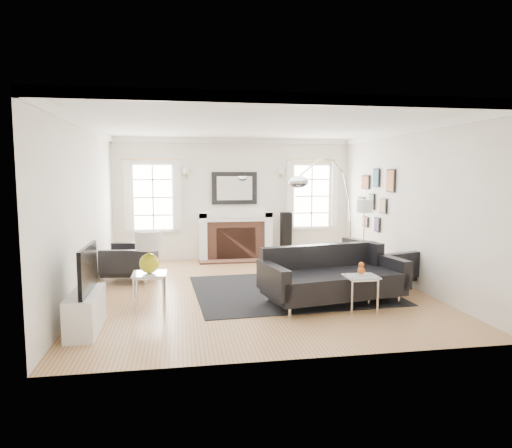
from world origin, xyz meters
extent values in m
plane|color=#925F3D|center=(0.00, 0.00, 0.00)|extent=(6.00, 6.00, 0.00)
cube|color=white|center=(0.00, 3.00, 1.40)|extent=(5.50, 0.04, 2.80)
cube|color=white|center=(0.00, -3.00, 1.40)|extent=(5.50, 0.04, 2.80)
cube|color=white|center=(-2.75, 0.00, 1.40)|extent=(0.04, 6.00, 2.80)
cube|color=white|center=(2.75, 0.00, 1.40)|extent=(0.04, 6.00, 2.80)
cube|color=white|center=(0.00, 0.00, 2.80)|extent=(5.50, 6.00, 0.02)
cube|color=white|center=(0.00, 0.00, 2.74)|extent=(5.50, 6.00, 0.12)
cube|color=white|center=(-0.75, 2.80, 0.55)|extent=(0.18, 0.38, 1.10)
cube|color=white|center=(0.75, 2.80, 0.55)|extent=(0.18, 0.38, 1.10)
cube|color=white|center=(0.00, 2.80, 1.05)|extent=(1.70, 0.38, 0.12)
cube|color=white|center=(0.00, 2.80, 0.95)|extent=(1.50, 0.34, 0.10)
cube|color=brown|center=(0.00, 2.82, 0.45)|extent=(1.30, 0.30, 0.90)
cube|color=black|center=(0.00, 2.72, 0.38)|extent=(0.90, 0.10, 0.76)
cube|color=brown|center=(0.00, 2.55, 0.02)|extent=(1.70, 0.50, 0.04)
cube|color=black|center=(0.00, 2.96, 1.65)|extent=(1.05, 0.06, 0.75)
cube|color=white|center=(0.00, 2.92, 1.65)|extent=(0.82, 0.02, 0.55)
cube|color=white|center=(-1.85, 2.97, 1.45)|extent=(1.00, 0.05, 1.60)
cube|color=white|center=(-1.85, 2.94, 1.45)|extent=(0.84, 0.02, 1.44)
cube|color=white|center=(-2.40, 2.87, 1.50)|extent=(0.14, 0.05, 1.55)
cube|color=white|center=(-1.30, 2.87, 1.50)|extent=(0.14, 0.05, 1.55)
cube|color=white|center=(1.85, 2.97, 1.45)|extent=(1.00, 0.05, 1.60)
cube|color=white|center=(1.85, 2.94, 1.45)|extent=(0.84, 0.02, 1.44)
cube|color=white|center=(1.30, 2.87, 1.50)|extent=(0.14, 0.05, 1.55)
cube|color=white|center=(2.40, 2.87, 1.50)|extent=(0.14, 0.05, 1.55)
cube|color=black|center=(2.72, 0.60, 1.85)|extent=(0.03, 0.34, 0.44)
cube|color=#B86331|center=(2.70, 0.60, 1.85)|extent=(0.01, 0.29, 0.39)
cube|color=black|center=(2.72, 1.25, 1.90)|extent=(0.03, 0.28, 0.38)
cube|color=#2B6177|center=(2.70, 1.25, 1.90)|extent=(0.01, 0.23, 0.33)
cube|color=black|center=(2.72, 1.80, 1.80)|extent=(0.03, 0.40, 0.30)
cube|color=#97472E|center=(2.70, 1.80, 1.80)|extent=(0.01, 0.35, 0.25)
cube|color=black|center=(2.72, 0.90, 1.35)|extent=(0.03, 0.30, 0.30)
cube|color=#A07849|center=(2.70, 0.90, 1.35)|extent=(0.01, 0.25, 0.25)
cube|color=black|center=(2.72, 1.45, 1.40)|extent=(0.03, 0.26, 0.34)
cube|color=#47774B|center=(2.70, 1.45, 1.40)|extent=(0.01, 0.21, 0.29)
cube|color=black|center=(2.72, 2.00, 1.35)|extent=(0.03, 0.32, 0.24)
cube|color=#969A42|center=(2.70, 2.00, 1.35)|extent=(0.01, 0.27, 0.19)
cube|color=black|center=(2.72, 1.15, 0.95)|extent=(0.03, 0.24, 0.30)
cube|color=#503469|center=(2.70, 1.15, 0.95)|extent=(0.01, 0.19, 0.25)
cube|color=black|center=(2.72, 1.75, 0.95)|extent=(0.03, 0.28, 0.22)
cube|color=#8E537B|center=(2.70, 1.75, 0.95)|extent=(0.01, 0.23, 0.17)
cube|color=white|center=(-2.45, -1.70, 0.25)|extent=(0.35, 1.00, 0.50)
cube|color=black|center=(-2.40, -1.70, 0.80)|extent=(0.05, 1.00, 0.58)
cube|color=black|center=(0.59, -0.14, 0.01)|extent=(3.35, 2.85, 0.01)
cube|color=black|center=(1.05, -1.03, 0.32)|extent=(2.19, 1.33, 0.34)
cube|color=black|center=(0.96, -0.61, 0.57)|extent=(2.04, 0.54, 0.57)
cube|color=black|center=(0.06, -1.22, 0.45)|extent=(0.34, 0.98, 0.43)
cube|color=black|center=(2.03, -0.85, 0.45)|extent=(0.34, 0.98, 0.43)
cube|color=black|center=(-2.20, 1.08, 0.30)|extent=(0.96, 0.96, 0.33)
cube|color=black|center=(-1.81, 1.03, 0.54)|extent=(0.25, 0.88, 0.54)
cube|color=black|center=(-2.15, 1.51, 0.43)|extent=(0.88, 0.23, 0.41)
cube|color=black|center=(-2.25, 0.64, 0.43)|extent=(0.88, 0.23, 0.41)
cube|color=black|center=(2.20, -0.15, 0.32)|extent=(1.14, 1.14, 0.34)
cube|color=black|center=(1.81, -0.27, 0.57)|extent=(0.43, 0.91, 0.57)
cube|color=black|center=(2.34, -0.58, 0.45)|extent=(0.90, 0.41, 0.43)
cube|color=black|center=(2.06, 0.28, 0.45)|extent=(0.90, 0.41, 0.43)
cube|color=silver|center=(0.72, -0.45, 0.34)|extent=(0.79, 0.79, 0.02)
cylinder|color=silver|center=(0.37, -0.80, 0.17)|extent=(0.04, 0.04, 0.35)
cylinder|color=silver|center=(1.07, -0.80, 0.17)|extent=(0.04, 0.04, 0.35)
cylinder|color=silver|center=(0.37, -0.10, 0.17)|extent=(0.04, 0.04, 0.35)
cylinder|color=silver|center=(1.07, -0.10, 0.17)|extent=(0.04, 0.04, 0.35)
cube|color=silver|center=(-1.71, -0.86, 0.53)|extent=(0.49, 0.49, 0.02)
cylinder|color=silver|center=(-1.91, -1.07, 0.27)|extent=(0.04, 0.04, 0.54)
cylinder|color=silver|center=(-1.50, -1.07, 0.27)|extent=(0.04, 0.04, 0.54)
cylinder|color=silver|center=(-1.91, -0.66, 0.27)|extent=(0.04, 0.04, 0.54)
cylinder|color=silver|center=(-1.50, -0.66, 0.27)|extent=(0.04, 0.04, 0.54)
cube|color=silver|center=(1.32, -1.43, 0.50)|extent=(0.47, 0.39, 0.02)
cylinder|color=silver|center=(1.13, -1.59, 0.26)|extent=(0.04, 0.04, 0.51)
cylinder|color=silver|center=(1.52, -1.59, 0.26)|extent=(0.04, 0.04, 0.51)
cylinder|color=silver|center=(1.13, -1.27, 0.26)|extent=(0.04, 0.04, 0.51)
cylinder|color=silver|center=(1.52, -1.27, 0.26)|extent=(0.04, 0.04, 0.51)
sphere|color=gold|center=(-1.71, -0.86, 0.68)|extent=(0.29, 0.29, 0.29)
cylinder|color=gold|center=(-1.71, -0.86, 0.83)|extent=(0.04, 0.04, 0.12)
cylinder|color=white|center=(-1.71, -0.86, 1.02)|extent=(0.39, 0.39, 0.27)
sphere|color=#B44D17|center=(1.32, -1.43, 0.59)|extent=(0.12, 0.12, 0.12)
sphere|color=#B44D17|center=(1.32, -1.43, 0.68)|extent=(0.08, 0.08, 0.08)
cube|color=silver|center=(2.00, 0.76, 0.10)|extent=(0.24, 0.39, 0.19)
ellipsoid|color=silver|center=(0.64, -0.41, 1.85)|extent=(0.33, 0.33, 0.20)
cylinder|color=gold|center=(2.19, 0.57, 0.01)|extent=(0.19, 0.19, 0.03)
cylinder|color=gold|center=(2.19, 0.57, 0.66)|extent=(0.02, 0.02, 1.33)
cylinder|color=white|center=(2.19, 0.57, 1.37)|extent=(0.30, 0.30, 0.25)
cube|color=black|center=(1.16, 2.65, 0.55)|extent=(0.24, 0.24, 1.09)
camera|label=1|loc=(-1.24, -7.57, 1.98)|focal=32.00mm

